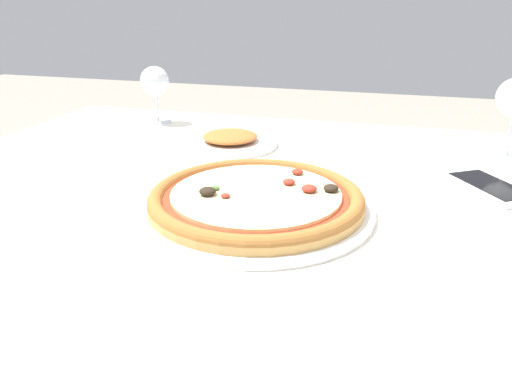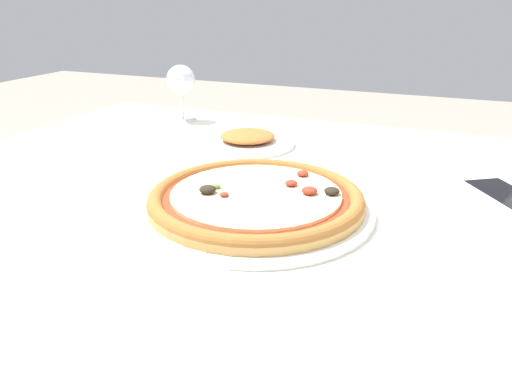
# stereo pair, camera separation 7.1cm
# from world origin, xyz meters

# --- Properties ---
(dining_table) EXTENTS (1.23, 1.09, 0.73)m
(dining_table) POSITION_xyz_m (0.00, 0.00, 0.65)
(dining_table) COLOR #997047
(dining_table) RESTS_ON ground_plane
(pizza_plate) EXTENTS (0.34, 0.34, 0.04)m
(pizza_plate) POSITION_xyz_m (0.03, -0.02, 0.75)
(pizza_plate) COLOR white
(pizza_plate) RESTS_ON dining_table
(wine_glass_far_right) EXTENTS (0.07, 0.07, 0.14)m
(wine_glass_far_right) POSITION_xyz_m (-0.34, 0.42, 0.82)
(wine_glass_far_right) COLOR silver
(wine_glass_far_right) RESTS_ON dining_table
(cell_phone) EXTENTS (0.14, 0.16, 0.01)m
(cell_phone) POSITION_xyz_m (0.37, 0.16, 0.74)
(cell_phone) COLOR white
(cell_phone) RESTS_ON dining_table
(side_plate) EXTENTS (0.19, 0.19, 0.03)m
(side_plate) POSITION_xyz_m (-0.11, 0.28, 0.74)
(side_plate) COLOR white
(side_plate) RESTS_ON dining_table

